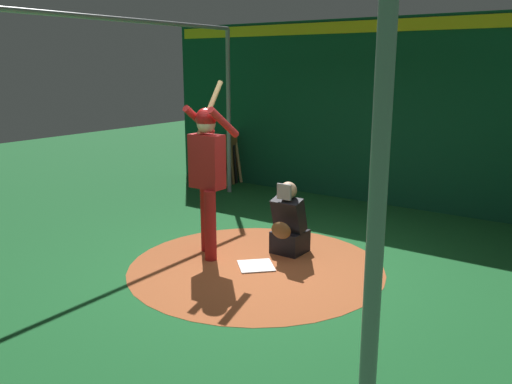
# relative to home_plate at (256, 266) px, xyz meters

# --- Properties ---
(ground_plane) EXTENTS (25.15, 25.15, 0.00)m
(ground_plane) POSITION_rel_home_plate_xyz_m (0.00, 0.00, -0.01)
(ground_plane) COLOR #195B28
(dirt_circle) EXTENTS (3.14, 3.14, 0.01)m
(dirt_circle) POSITION_rel_home_plate_xyz_m (0.00, 0.00, -0.01)
(dirt_circle) COLOR #AD562D
(dirt_circle) RESTS_ON ground
(home_plate) EXTENTS (0.59, 0.59, 0.01)m
(home_plate) POSITION_rel_home_plate_xyz_m (0.00, 0.00, 0.00)
(home_plate) COLOR white
(home_plate) RESTS_ON dirt_circle
(batter) EXTENTS (0.68, 0.49, 2.23)m
(batter) POSITION_rel_home_plate_xyz_m (0.01, -0.74, 1.17)
(batter) COLOR maroon
(batter) RESTS_ON ground
(catcher) EXTENTS (0.58, 0.40, 0.97)m
(catcher) POSITION_rel_home_plate_xyz_m (-0.64, 0.07, 0.37)
(catcher) COLOR black
(catcher) RESTS_ON ground
(back_wall) EXTENTS (0.23, 9.15, 3.21)m
(back_wall) POSITION_rel_home_plate_xyz_m (-3.85, 0.00, 1.61)
(back_wall) COLOR #0F472D
(back_wall) RESTS_ON ground
(cage_frame) EXTENTS (5.94, 5.45, 3.10)m
(cage_frame) POSITION_rel_home_plate_xyz_m (0.00, 0.00, 2.17)
(cage_frame) COLOR gray
(cage_frame) RESTS_ON ground
(bat_rack) EXTENTS (1.18, 0.19, 1.05)m
(bat_rack) POSITION_rel_home_plate_xyz_m (-3.60, -3.10, 0.48)
(bat_rack) COLOR olive
(bat_rack) RESTS_ON ground
(baseball_0) EXTENTS (0.07, 0.07, 0.07)m
(baseball_0) POSITION_rel_home_plate_xyz_m (-0.95, 0.07, 0.03)
(baseball_0) COLOR white
(baseball_0) RESTS_ON dirt_circle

